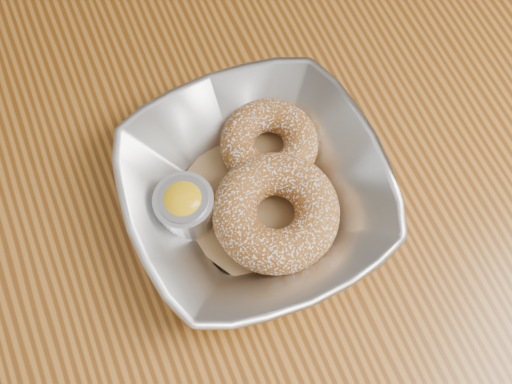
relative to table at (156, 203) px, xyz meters
name	(u,v)px	position (x,y,z in m)	size (l,w,h in m)	color
ground_plane	(203,308)	(0.00, 0.00, -0.65)	(4.00, 4.00, 0.00)	#565659
table	(156,203)	(0.00, 0.00, 0.00)	(1.20, 0.80, 0.75)	brown
serving_bowl	(256,192)	(0.09, -0.08, 0.13)	(0.24, 0.24, 0.06)	#B3B5BA
parchment	(256,200)	(0.09, -0.08, 0.11)	(0.14, 0.14, 0.00)	brown
donut_back	(269,144)	(0.12, -0.04, 0.13)	(0.09, 0.09, 0.03)	brown
donut_front	(276,212)	(0.10, -0.10, 0.13)	(0.12, 0.12, 0.04)	brown
ramekin	(185,206)	(0.03, -0.07, 0.13)	(0.06, 0.06, 0.05)	#B3B5BA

